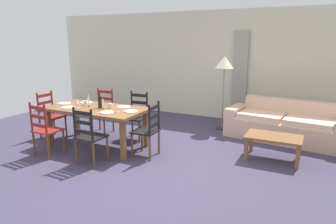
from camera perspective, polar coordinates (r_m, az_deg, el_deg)
ground_plane at (r=5.22m, az=-3.38°, el=-8.94°), size 9.60×9.60×0.02m
wall_far at (r=7.89m, az=8.52°, el=8.76°), size 9.60×0.16×2.70m
curtain_panel_left at (r=7.58m, az=13.43°, el=6.46°), size 0.35×0.08×2.20m
dining_table at (r=5.79m, az=-13.42°, el=-0.03°), size 1.90×0.96×0.75m
dining_chair_near_left at (r=5.61m, az=-22.23°, el=-3.07°), size 0.44×0.42×0.96m
dining_chair_near_right at (r=5.01m, az=-14.73°, el=-4.41°), size 0.43×0.41×0.96m
dining_chair_far_left at (r=6.70m, az=-12.26°, el=0.22°), size 0.44×0.42×0.96m
dining_chair_far_right at (r=6.16m, az=-5.95°, el=-0.71°), size 0.43×0.42×0.96m
dining_chair_head_west at (r=6.63m, az=-21.38°, el=-0.56°), size 0.40×0.42×0.96m
dining_chair_head_east at (r=5.18m, az=-3.78°, el=-3.39°), size 0.42×0.44×0.96m
dinner_plate_near_left at (r=5.88m, az=-18.40°, el=0.82°), size 0.24×0.24×0.02m
fork_near_left at (r=5.99m, az=-19.42°, el=0.89°), size 0.02×0.17×0.01m
dinner_plate_near_right at (r=5.30m, az=-11.43°, el=-0.09°), size 0.24×0.24×0.02m
fork_near_right at (r=5.39m, az=-12.69°, el=0.01°), size 0.03×0.17×0.01m
dinner_plate_far_left at (r=6.24m, az=-15.21°, el=1.73°), size 0.24×0.24×0.02m
fork_far_left at (r=6.34m, az=-16.23°, el=1.79°), size 0.02×0.17×0.01m
dinner_plate_far_right at (r=5.69m, az=-8.38°, el=0.96°), size 0.24×0.24×0.02m
fork_far_right at (r=5.78m, az=-9.60°, el=1.04°), size 0.02×0.17×0.01m
dinner_plate_head_west at (r=6.29m, az=-18.97°, el=1.55°), size 0.24×0.24×0.02m
fork_head_west at (r=6.39m, az=-19.92°, el=1.61°), size 0.02×0.17×0.01m
dinner_plate_head_east at (r=5.31m, az=-6.96°, el=0.10°), size 0.24×0.24×0.02m
fork_head_east at (r=5.40m, az=-8.30°, el=0.20°), size 0.02×0.17×0.01m
wine_bottle at (r=5.70m, az=-12.78°, el=1.90°), size 0.07×0.07×0.32m
wine_glass_near_left at (r=5.83m, az=-16.81°, el=1.85°), size 0.06×0.06×0.16m
wine_glass_near_right at (r=5.30m, az=-9.55°, el=1.12°), size 0.06×0.06×0.16m
wine_glass_far_left at (r=6.06m, az=-14.90°, el=2.39°), size 0.06×0.06×0.16m
coffee_cup_primary at (r=5.66m, az=-10.83°, el=1.17°), size 0.07×0.07×0.09m
coffee_cup_secondary at (r=6.03m, az=-15.39°, el=1.67°), size 0.07×0.07×0.09m
candle_tall at (r=5.89m, az=-14.73°, el=1.61°), size 0.05×0.05×0.23m
candle_short at (r=5.60m, az=-12.18°, el=1.05°), size 0.05×0.05×0.19m
couch at (r=6.53m, az=21.29°, el=-2.44°), size 2.36×1.09×0.80m
coffee_table at (r=5.36m, az=19.36°, el=-4.96°), size 0.90×0.56×0.42m
standing_lamp at (r=6.75m, az=10.63°, el=8.42°), size 0.40×0.40×1.64m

